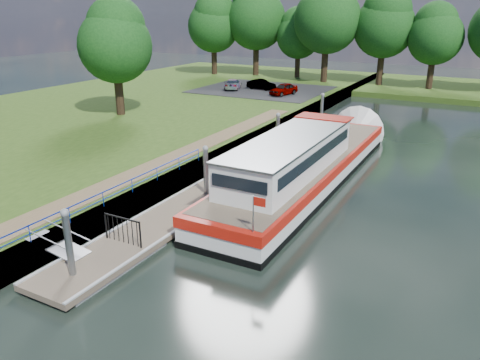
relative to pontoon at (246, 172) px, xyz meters
The scene contains 16 objects.
ground 13.00m from the pontoon, 90.00° to the right, with size 160.00×160.00×0.00m, color black.
riverbank 18.11m from the pontoon, behind, with size 32.00×90.00×0.78m, color #294313.
bank_edge 3.25m from the pontoon, 141.89° to the left, with size 1.10×90.00×0.78m, color #473D2D.
footpath 6.69m from the pontoon, 131.35° to the right, with size 1.60×40.00×0.05m, color brown.
carpark 27.32m from the pontoon, 113.75° to the left, with size 14.00×12.00×0.06m, color black.
blue_fence 10.43m from the pontoon, 105.38° to the right, with size 0.04×18.04×0.72m.
pontoon is the anchor object (origin of this frame).
mooring_piles 1.10m from the pontoon, ahead, with size 0.30×27.30×3.55m.
gangway 12.64m from the pontoon, 98.42° to the right, with size 2.58×1.00×0.92m.
gate_panel 10.84m from the pontoon, 90.00° to the right, with size 1.85×0.05×1.15m.
barge 3.81m from the pontoon, 13.51° to the left, with size 4.36×21.15×4.78m.
horizon_trees 36.55m from the pontoon, 92.58° to the left, with size 54.38×10.03×12.87m.
bank_tree_a 18.78m from the pontoon, 156.11° to the left, with size 6.12×6.12×9.72m.
car_a 23.87m from the pontoon, 108.02° to the left, with size 1.43×3.55×1.21m, color #999999.
car_b 27.21m from the pontoon, 113.99° to the left, with size 1.18×3.39×1.12m, color #999999.
car_c 27.39m from the pontoon, 120.78° to the left, with size 1.59×3.90×1.13m, color #999999.
Camera 1 is at (12.23, -10.53, 9.32)m, focal length 35.00 mm.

